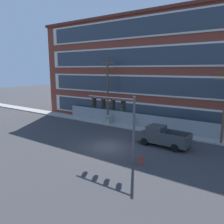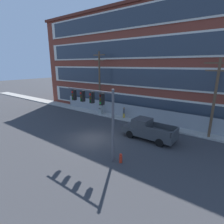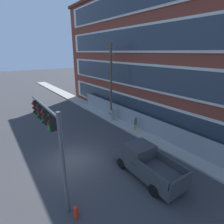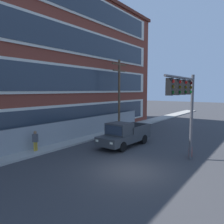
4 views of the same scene
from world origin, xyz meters
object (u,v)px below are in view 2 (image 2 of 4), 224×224
utility_pole_near_corner (100,82)px  fire_hydrant (121,158)px  pickup_truck_dark_grey (147,130)px  traffic_signal_mast (96,106)px  electrical_cabinet (101,110)px  utility_pole_midblock (215,95)px  pedestrian_near_cabinet (124,112)px

utility_pole_near_corner → fire_hydrant: size_ratio=11.86×
pickup_truck_dark_grey → fire_hydrant: (0.35, -5.45, -0.58)m
traffic_signal_mast → electrical_cabinet: size_ratio=4.01×
pickup_truck_dark_grey → electrical_cabinet: size_ratio=3.89×
traffic_signal_mast → utility_pole_midblock: utility_pole_midblock is taller
pickup_truck_dark_grey → fire_hydrant: size_ratio=7.18×
electrical_cabinet → pedestrian_near_cabinet: 4.04m
electrical_cabinet → fire_hydrant: size_ratio=1.84×
pickup_truck_dark_grey → electrical_cabinet: pickup_truck_dark_grey is taller
pickup_truck_dark_grey → utility_pole_near_corner: bearing=157.5°
pedestrian_near_cabinet → fire_hydrant: 11.46m
pickup_truck_dark_grey → pedestrian_near_cabinet: 7.09m
utility_pole_midblock → fire_hydrant: utility_pole_midblock is taller
pedestrian_near_cabinet → fire_hydrant: size_ratio=2.17×
traffic_signal_mast → pickup_truck_dark_grey: (1.95, 5.62, -3.32)m
traffic_signal_mast → electrical_cabinet: traffic_signal_mast is taller
electrical_cabinet → pedestrian_near_cabinet: (4.03, 0.25, 0.25)m
pickup_truck_dark_grey → fire_hydrant: pickup_truck_dark_grey is taller
pickup_truck_dark_grey → utility_pole_midblock: (5.14, 3.96, 3.57)m
fire_hydrant → traffic_signal_mast: bearing=-175.7°
utility_pole_near_corner → pedestrian_near_cabinet: bearing=3.9°
electrical_cabinet → pedestrian_near_cabinet: size_ratio=0.85×
pickup_truck_dark_grey → utility_pole_midblock: size_ratio=0.69×
utility_pole_near_corner → utility_pole_midblock: bearing=-0.3°
traffic_signal_mast → electrical_cabinet: (-7.70, 9.69, -3.56)m
traffic_signal_mast → pedestrian_near_cabinet: size_ratio=3.41×
utility_pole_midblock → fire_hydrant: size_ratio=10.37×
pickup_truck_dark_grey → utility_pole_midblock: utility_pole_midblock is taller
utility_pole_midblock → fire_hydrant: 11.34m
utility_pole_near_corner → electrical_cabinet: (0.12, 0.03, -4.31)m
utility_pole_near_corner → utility_pole_midblock: size_ratio=1.14×
pedestrian_near_cabinet → fire_hydrant: pedestrian_near_cabinet is taller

